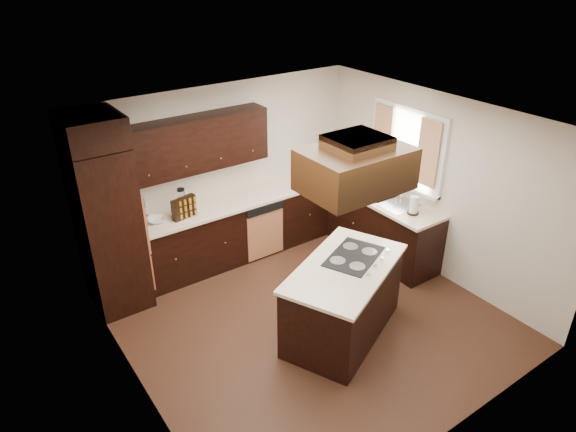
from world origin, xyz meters
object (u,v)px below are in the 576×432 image
object	(u,v)px
range_hood	(356,169)
spice_rack	(184,208)
oven_column	(109,229)
island	(343,301)

from	to	relation	value
range_hood	spice_rack	bearing A→B (deg)	111.37
range_hood	spice_rack	distance (m)	2.67
oven_column	island	distance (m)	2.94
island	spice_rack	distance (m)	2.41
oven_column	island	size ratio (longest dim) A/B	1.36
island	range_hood	bearing A→B (deg)	-142.91
island	oven_column	bearing A→B (deg)	107.71
range_hood	spice_rack	xyz separation A→B (m)	(-0.89, 2.26, -1.10)
oven_column	spice_rack	xyz separation A→B (m)	(0.99, 0.01, 0.00)
oven_column	range_hood	size ratio (longest dim) A/B	2.02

